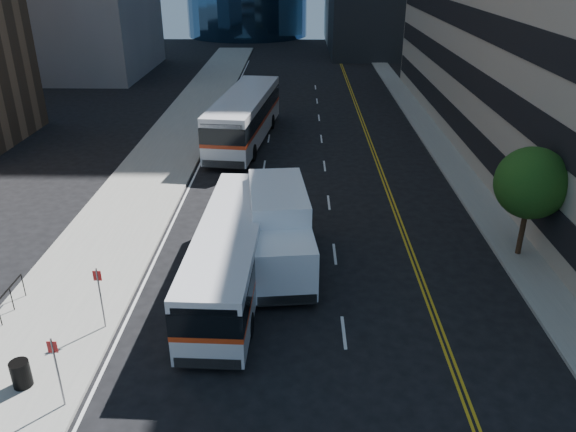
# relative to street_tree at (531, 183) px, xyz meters

# --- Properties ---
(ground) EXTENTS (160.00, 160.00, 0.00)m
(ground) POSITION_rel_street_tree_xyz_m (-9.00, -8.00, -3.64)
(ground) COLOR black
(ground) RESTS_ON ground
(sidewalk_west) EXTENTS (5.00, 90.00, 0.15)m
(sidewalk_west) POSITION_rel_street_tree_xyz_m (-19.50, 17.00, -3.57)
(sidewalk_west) COLOR gray
(sidewalk_west) RESTS_ON ground
(sidewalk_east) EXTENTS (2.00, 90.00, 0.15)m
(sidewalk_east) POSITION_rel_street_tree_xyz_m (-0.00, 17.00, -3.57)
(sidewalk_east) COLOR gray
(sidewalk_east) RESTS_ON ground
(street_tree) EXTENTS (3.20, 3.20, 5.10)m
(street_tree) POSITION_rel_street_tree_xyz_m (0.00, 0.00, 0.00)
(street_tree) COLOR #332114
(street_tree) RESTS_ON sidewalk_east
(bus_front) EXTENTS (2.84, 11.39, 2.92)m
(bus_front) POSITION_rel_street_tree_xyz_m (-13.00, -2.83, -2.05)
(bus_front) COLOR silver
(bus_front) RESTS_ON ground
(bus_rear) EXTENTS (4.58, 13.96, 3.53)m
(bus_rear) POSITION_rel_street_tree_xyz_m (-14.20, 17.22, -1.71)
(bus_rear) COLOR silver
(bus_rear) RESTS_ON ground
(box_truck) EXTENTS (3.20, 7.33, 3.40)m
(box_truck) POSITION_rel_street_tree_xyz_m (-11.03, -1.10, -1.85)
(box_truck) COLOR white
(box_truck) RESTS_ON ground
(trash_can) EXTENTS (0.78, 0.78, 0.92)m
(trash_can) POSITION_rel_street_tree_xyz_m (-19.06, -9.17, -3.03)
(trash_can) COLOR black
(trash_can) RESTS_ON sidewalk_west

